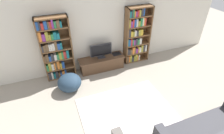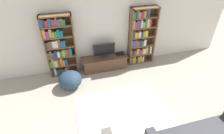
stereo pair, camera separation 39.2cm
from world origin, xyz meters
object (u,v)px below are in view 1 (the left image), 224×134
object	(u,v)px
bookshelf_left	(55,49)
beanbag_ottoman	(70,82)
laptop	(116,54)
tv_stand	(102,63)
bookshelf_right	(136,36)
television	(101,51)

from	to	relation	value
bookshelf_left	beanbag_ottoman	distance (m)	1.04
bookshelf_left	laptop	size ratio (longest dim) A/B	6.70
tv_stand	bookshelf_right	bearing A→B (deg)	4.86
laptop	beanbag_ottoman	world-z (taller)	beanbag_ottoman
bookshelf_right	tv_stand	xyz separation A→B (m)	(-1.24, -0.11, -0.72)
tv_stand	television	distance (m)	0.46
television	beanbag_ottoman	distance (m)	1.40
television	beanbag_ottoman	world-z (taller)	television
tv_stand	television	world-z (taller)	television
television	bookshelf_right	bearing A→B (deg)	3.90
bookshelf_left	television	world-z (taller)	bookshelf_left
bookshelf_right	television	world-z (taller)	bookshelf_right
bookshelf_left	laptop	world-z (taller)	bookshelf_left
bookshelf_left	beanbag_ottoman	world-z (taller)	bookshelf_left
bookshelf_right	tv_stand	bearing A→B (deg)	-175.14
beanbag_ottoman	bookshelf_left	bearing A→B (deg)	104.12
laptop	beanbag_ottoman	size ratio (longest dim) A/B	0.43
tv_stand	laptop	size ratio (longest dim) A/B	5.23
bookshelf_left	tv_stand	bearing A→B (deg)	-4.48
bookshelf_right	bookshelf_left	bearing A→B (deg)	-180.00
television	beanbag_ottoman	bearing A→B (deg)	-150.64
television	laptop	size ratio (longest dim) A/B	2.47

